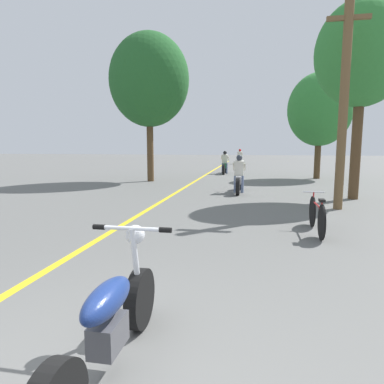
% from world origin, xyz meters
% --- Properties ---
extents(lane_stripe_center, '(0.14, 48.00, 0.01)m').
position_xyz_m(lane_stripe_center, '(-1.70, 12.38, 0.00)').
color(lane_stripe_center, yellow).
rests_on(lane_stripe_center, ground).
extents(utility_pole, '(1.10, 0.24, 5.66)m').
position_xyz_m(utility_pole, '(3.50, 8.10, 2.92)').
color(utility_pole, brown).
rests_on(utility_pole, ground).
extents(roadside_tree_right_near, '(2.90, 2.61, 6.31)m').
position_xyz_m(roadside_tree_right_near, '(4.43, 10.12, 4.60)').
color(roadside_tree_right_near, '#513A23').
rests_on(roadside_tree_right_near, ground).
extents(roadside_tree_right_far, '(3.30, 2.97, 5.52)m').
position_xyz_m(roadside_tree_right_far, '(4.45, 17.20, 3.60)').
color(roadside_tree_right_far, '#513A23').
rests_on(roadside_tree_right_far, ground).
extents(roadside_tree_left, '(3.84, 3.45, 7.06)m').
position_xyz_m(roadside_tree_left, '(-3.88, 14.31, 4.83)').
color(roadside_tree_left, '#513A23').
rests_on(roadside_tree_left, ground).
extents(motorcycle_foreground, '(0.73, 2.05, 1.06)m').
position_xyz_m(motorcycle_foreground, '(0.12, 0.42, 0.43)').
color(motorcycle_foreground, black).
rests_on(motorcycle_foreground, ground).
extents(motorcycle_rider_lead, '(0.50, 2.11, 1.42)m').
position_xyz_m(motorcycle_rider_lead, '(0.61, 11.00, 0.53)').
color(motorcycle_rider_lead, black).
rests_on(motorcycle_rider_lead, ground).
extents(motorcycle_rider_mid, '(0.50, 2.18, 1.42)m').
position_xyz_m(motorcycle_rider_mid, '(-0.66, 19.46, 0.53)').
color(motorcycle_rider_mid, black).
rests_on(motorcycle_rider_mid, ground).
extents(motorcycle_rider_far, '(0.50, 2.10, 1.41)m').
position_xyz_m(motorcycle_rider_far, '(-0.22, 30.68, 0.54)').
color(motorcycle_rider_far, black).
rests_on(motorcycle_rider_far, ground).
extents(bicycle_parked, '(0.44, 1.75, 0.79)m').
position_xyz_m(bicycle_parked, '(2.46, 5.25, 0.37)').
color(bicycle_parked, black).
rests_on(bicycle_parked, ground).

